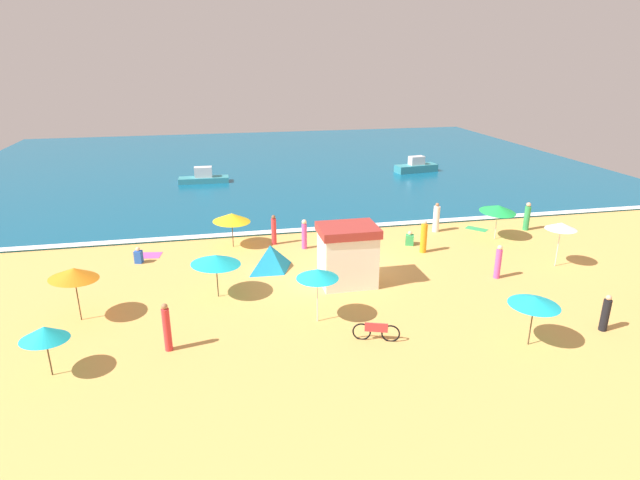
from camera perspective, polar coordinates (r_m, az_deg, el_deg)
ground_plane at (r=26.89m, az=3.49°, el=-3.01°), size 60.00×60.00×0.00m
ocean_water at (r=53.33m, az=-4.53°, el=8.42°), size 60.00×44.00×0.10m
wave_breaker_foam at (r=32.58m, az=0.58°, el=1.32°), size 57.00×0.70×0.01m
lifeguard_cabana at (r=24.48m, az=3.03°, el=-1.62°), size 2.71×2.12×2.89m
beach_umbrella_0 at (r=28.98m, az=24.88°, el=1.39°), size 1.96×1.96×2.35m
beach_umbrella_1 at (r=19.78m, az=-27.93°, el=-8.97°), size 2.25×2.24×1.92m
beach_umbrella_2 at (r=32.18m, az=18.90°, el=3.26°), size 2.66×2.68×2.14m
beach_umbrella_3 at (r=29.59m, az=-9.64°, el=2.45°), size 2.83×2.82×2.03m
beach_umbrella_4 at (r=20.76m, az=22.41°, el=-6.19°), size 2.62×2.62×2.00m
beach_umbrella_5 at (r=23.07m, az=-25.34°, el=-3.32°), size 2.32×2.29×2.39m
beach_umbrella_6 at (r=23.47m, az=-11.33°, el=-2.11°), size 2.52×2.50×2.07m
beach_umbrella_7 at (r=20.75m, az=-0.29°, el=-3.71°), size 2.16×2.17×2.32m
beach_tent at (r=26.46m, az=-5.44°, el=-1.91°), size 2.50×2.36×1.32m
parked_bicycle at (r=20.25m, az=6.16°, el=-9.91°), size 1.74×0.66×0.76m
beachgoer_0 at (r=29.19m, az=-1.73°, el=0.63°), size 0.41×0.41×1.70m
beachgoer_1 at (r=34.79m, az=21.69°, el=2.36°), size 0.50×0.50×1.77m
beachgoer_2 at (r=23.53m, az=28.75°, el=-7.09°), size 0.37×0.37×1.53m
beachgoer_3 at (r=28.91m, az=-19.23°, el=-1.66°), size 0.45×0.45×0.88m
beachgoer_4 at (r=20.07m, az=-16.40°, el=-9.20°), size 0.35×0.35×1.90m
beachgoer_5 at (r=26.75m, az=18.90°, el=-2.31°), size 0.30×0.30×1.70m
beachgoer_6 at (r=29.17m, az=11.28°, el=0.28°), size 0.42×0.42×1.84m
beachgoer_7 at (r=30.35m, az=9.76°, el=0.10°), size 0.61×0.61×0.83m
beachgoer_8 at (r=29.95m, az=-5.07°, el=1.08°), size 0.35×0.35×1.76m
beachgoer_9 at (r=32.82m, az=12.60°, el=2.33°), size 0.53×0.53×1.82m
beach_towel_0 at (r=29.92m, az=-18.24°, el=-1.60°), size 1.46×1.14×0.01m
beach_towel_1 at (r=34.18m, az=16.75°, el=1.17°), size 1.40×1.46×0.01m
small_boat_0 at (r=49.43m, az=10.47°, el=7.89°), size 4.08×1.92×1.44m
small_boat_1 at (r=45.52m, az=-12.60°, el=6.68°), size 4.18×1.40×1.34m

